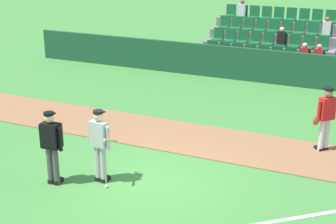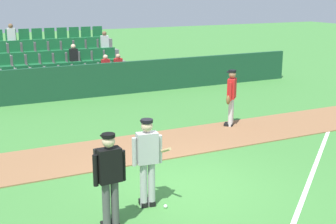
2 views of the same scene
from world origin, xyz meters
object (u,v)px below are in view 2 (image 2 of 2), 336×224
Objects in this scene: batter_grey_jersey at (148,159)px; runner_red_jersey at (231,96)px; umpire_home_plate at (109,176)px; baseball at (165,206)px.

runner_red_jersey is (4.46, 3.90, -0.01)m from batter_grey_jersey.
batter_grey_jersey is at bearing -138.85° from runner_red_jersey.
umpire_home_plate is at bearing -140.70° from runner_red_jersey.
runner_red_jersey is 5.96m from baseball.
runner_red_jersey is (5.41, 4.43, -0.04)m from umpire_home_plate.
batter_grey_jersey is 1.00× the size of umpire_home_plate.
batter_grey_jersey and runner_red_jersey have the same top height.
batter_grey_jersey reaches higher than baseball.
umpire_home_plate is at bearing -150.88° from batter_grey_jersey.
runner_red_jersey is at bearing 39.30° from umpire_home_plate.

